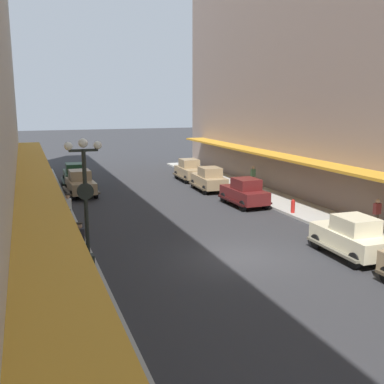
# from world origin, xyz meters

# --- Properties ---
(ground_plane) EXTENTS (200.00, 200.00, 0.00)m
(ground_plane) POSITION_xyz_m (0.00, 0.00, 0.00)
(ground_plane) COLOR #2D2D30
(sidewalk_left) EXTENTS (3.00, 60.00, 0.15)m
(sidewalk_left) POSITION_xyz_m (-7.50, 0.00, 0.07)
(sidewalk_left) COLOR #A8A59E
(sidewalk_left) RESTS_ON ground
(sidewalk_right) EXTENTS (3.00, 60.00, 0.15)m
(sidewalk_right) POSITION_xyz_m (7.50, 0.00, 0.07)
(sidewalk_right) COLOR #A8A59E
(sidewalk_right) RESTS_ON ground
(parked_car_0) EXTENTS (2.27, 4.31, 1.84)m
(parked_car_0) POSITION_xyz_m (4.61, -1.56, 0.94)
(parked_car_0) COLOR beige
(parked_car_0) RESTS_ON ground
(parked_car_1) EXTENTS (2.24, 4.30, 1.84)m
(parked_car_1) POSITION_xyz_m (-4.77, 20.44, 0.94)
(parked_car_1) COLOR #193D23
(parked_car_1) RESTS_ON ground
(parked_car_3) EXTENTS (2.25, 4.30, 1.84)m
(parked_car_3) POSITION_xyz_m (4.81, 19.42, 0.94)
(parked_car_3) COLOR #997F5B
(parked_car_3) RESTS_ON ground
(parked_car_4) EXTENTS (2.23, 4.29, 1.84)m
(parked_car_4) POSITION_xyz_m (4.76, 8.97, 0.94)
(parked_car_4) COLOR #591919
(parked_car_4) RESTS_ON ground
(parked_car_5) EXTENTS (2.30, 4.31, 1.84)m
(parked_car_5) POSITION_xyz_m (4.57, 14.54, 0.94)
(parked_car_5) COLOR #997F5B
(parked_car_5) RESTS_ON ground
(parked_car_6) EXTENTS (2.28, 4.31, 1.84)m
(parked_car_6) POSITION_xyz_m (-4.87, 16.10, 0.94)
(parked_car_6) COLOR #997F5B
(parked_car_6) RESTS_ON ground
(lamp_post_with_clock) EXTENTS (1.42, 0.44, 5.16)m
(lamp_post_with_clock) POSITION_xyz_m (-6.40, 0.72, 2.99)
(lamp_post_with_clock) COLOR black
(lamp_post_with_clock) RESTS_ON sidewalk_left
(fire_hydrant) EXTENTS (0.24, 0.24, 0.82)m
(fire_hydrant) POSITION_xyz_m (6.35, 5.70, 0.56)
(fire_hydrant) COLOR #B21E19
(fire_hydrant) RESTS_ON sidewalk_right
(pedestrian_0) EXTENTS (0.36, 0.28, 1.67)m
(pedestrian_0) POSITION_xyz_m (-6.61, 1.48, 1.01)
(pedestrian_0) COLOR #4C4238
(pedestrian_0) RESTS_ON sidewalk_left
(pedestrian_1) EXTENTS (0.36, 0.28, 1.67)m
(pedestrian_1) POSITION_xyz_m (-6.87, 3.01, 1.01)
(pedestrian_1) COLOR #2D2D33
(pedestrian_1) RESTS_ON sidewalk_left
(pedestrian_2) EXTENTS (0.36, 0.24, 1.64)m
(pedestrian_2) POSITION_xyz_m (8.31, 0.98, 0.99)
(pedestrian_2) COLOR #4C4238
(pedestrian_2) RESTS_ON sidewalk_right
(pedestrian_3) EXTENTS (0.36, 0.28, 1.67)m
(pedestrian_3) POSITION_xyz_m (-8.29, 6.15, 1.01)
(pedestrian_3) COLOR #4C4238
(pedestrian_3) RESTS_ON sidewalk_left
(pedestrian_4) EXTENTS (0.36, 0.28, 1.67)m
(pedestrian_4) POSITION_xyz_m (-6.50, 7.73, 1.01)
(pedestrian_4) COLOR #2D2D33
(pedestrian_4) RESTS_ON sidewalk_left
(pedestrian_5) EXTENTS (0.36, 0.24, 1.64)m
(pedestrian_5) POSITION_xyz_m (8.10, 14.07, 0.99)
(pedestrian_5) COLOR #4C4238
(pedestrian_5) RESTS_ON sidewalk_right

